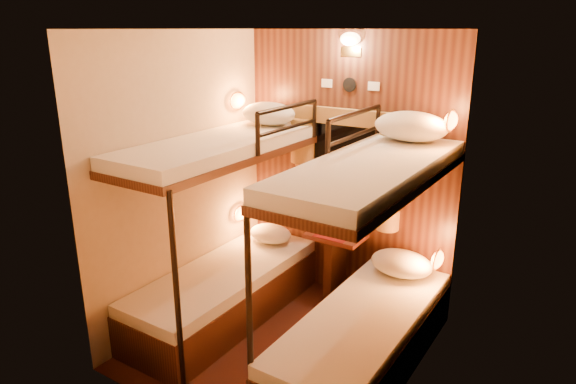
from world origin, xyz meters
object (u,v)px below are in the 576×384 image
Objects in this scene: bottle_left at (330,220)px; bottle_right at (351,225)px; bunk_right at (365,299)px; table at (335,258)px; bunk_left at (224,257)px.

bottle_left is 1.13× the size of bottle_right.
bunk_right reaches higher than table.
bottle_right is at bearing 46.45° from bunk_left.
bunk_right is 8.60× the size of bottle_right.
table is at bearing 129.67° from bunk_right.
table is 0.35m from bottle_left.
bottle_right is (0.13, 0.04, 0.33)m from table.
bunk_right is 1.02m from table.
bunk_left is 7.62× the size of bottle_left.
bottle_right is (0.21, 0.01, -0.01)m from bottle_left.
bunk_left is at bearing -133.55° from bottle_right.
table is at bearing -20.12° from bottle_left.
bunk_left and bunk_right have the same top height.
bunk_left is 1.02m from table.
bottle_right is at bearing 1.73° from bottle_left.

